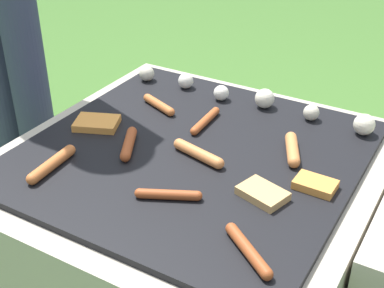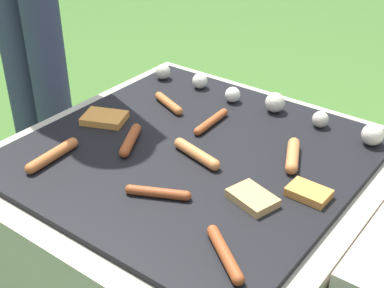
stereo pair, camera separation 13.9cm
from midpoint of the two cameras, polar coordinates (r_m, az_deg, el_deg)
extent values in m
plane|color=#3D6628|center=(1.65, 2.47, -13.10)|extent=(14.00, 14.00, 0.00)
cube|color=#A89E8C|center=(1.52, 2.63, -7.73)|extent=(0.94, 0.94, 0.39)
cube|color=black|center=(1.40, 2.83, -1.10)|extent=(0.83, 0.83, 0.02)
cylinder|color=#2D334C|center=(1.97, -15.87, 8.20)|extent=(0.12, 0.12, 0.85)
cylinder|color=#2D334C|center=(1.86, -12.95, 7.26)|extent=(0.12, 0.12, 0.85)
cylinder|color=#93421E|center=(1.22, -0.39, -5.32)|extent=(0.13, 0.08, 0.02)
sphere|color=#93421E|center=(1.23, -3.41, -4.97)|extent=(0.02, 0.02, 0.02)
sphere|color=#93421E|center=(1.21, 2.68, -5.66)|extent=(0.02, 0.02, 0.02)
cylinder|color=#B7602D|center=(1.61, -0.06, 4.31)|extent=(0.12, 0.07, 0.03)
sphere|color=#B7602D|center=(1.66, -1.14, 5.10)|extent=(0.03, 0.03, 0.03)
sphere|color=#B7602D|center=(1.56, 1.09, 3.47)|extent=(0.03, 0.03, 0.03)
cylinder|color=#C6753D|center=(1.36, 3.42, -1.13)|extent=(0.14, 0.06, 0.03)
sphere|color=#C6753D|center=(1.40, 1.51, 0.00)|extent=(0.03, 0.03, 0.03)
sphere|color=#C6753D|center=(1.31, 5.44, -2.34)|extent=(0.03, 0.03, 0.03)
cylinder|color=#93421E|center=(1.07, 7.30, -11.68)|extent=(0.13, 0.10, 0.02)
sphere|color=#93421E|center=(1.02, 8.95, -14.24)|extent=(0.02, 0.02, 0.02)
sphere|color=#93421E|center=(1.12, 5.82, -9.33)|extent=(0.02, 0.02, 0.02)
cylinder|color=#93421E|center=(1.42, -3.82, 0.34)|extent=(0.08, 0.13, 0.03)
sphere|color=#93421E|center=(1.36, -4.39, -1.00)|extent=(0.03, 0.03, 0.03)
sphere|color=#93421E|center=(1.47, -3.30, 1.59)|extent=(0.03, 0.03, 0.03)
cylinder|color=#C6753D|center=(1.38, 13.54, -1.29)|extent=(0.08, 0.12, 0.03)
sphere|color=#C6753D|center=(1.43, 13.56, -0.03)|extent=(0.03, 0.03, 0.03)
sphere|color=#C6753D|center=(1.33, 13.52, -2.64)|extent=(0.03, 0.03, 0.03)
cylinder|color=#B7602D|center=(1.38, -11.92, -1.27)|extent=(0.04, 0.15, 0.03)
sphere|color=#B7602D|center=(1.42, -9.93, 0.04)|extent=(0.03, 0.03, 0.03)
sphere|color=#B7602D|center=(1.34, -14.04, -2.66)|extent=(0.03, 0.03, 0.03)
cylinder|color=#A34C23|center=(1.51, 4.68, 2.32)|extent=(0.03, 0.14, 0.02)
sphere|color=#A34C23|center=(1.57, 5.95, 3.31)|extent=(0.02, 0.02, 0.02)
sphere|color=#A34C23|center=(1.46, 3.33, 1.26)|extent=(0.02, 0.02, 0.02)
cube|color=tan|center=(1.22, 9.73, -5.81)|extent=(0.12, 0.10, 0.02)
cube|color=#D18438|center=(1.54, -6.80, 2.70)|extent=(0.14, 0.13, 0.02)
cube|color=#D18438|center=(1.26, 15.39, -5.20)|extent=(0.10, 0.07, 0.02)
sphere|color=beige|center=(1.80, -0.90, 7.66)|extent=(0.05, 0.05, 0.05)
sphere|color=silver|center=(1.73, 3.15, 6.69)|extent=(0.05, 0.05, 0.05)
sphere|color=silver|center=(1.65, 6.77, 5.19)|extent=(0.05, 0.05, 0.05)
sphere|color=beige|center=(1.61, 11.32, 4.30)|extent=(0.06, 0.06, 0.06)
sphere|color=beige|center=(1.56, 16.04, 2.48)|extent=(0.05, 0.05, 0.05)
sphere|color=beige|center=(1.51, 21.24, 0.87)|extent=(0.06, 0.06, 0.06)
camera|label=1|loc=(0.07, -87.14, 1.70)|focal=50.00mm
camera|label=2|loc=(0.07, 92.86, -1.70)|focal=50.00mm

